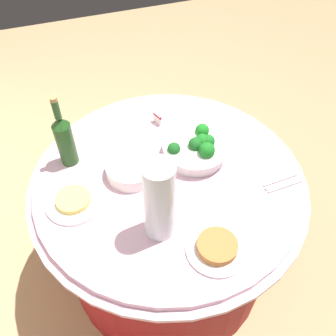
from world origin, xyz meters
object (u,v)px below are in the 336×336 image
Objects in this scene: serving_tongs at (281,184)px; broccoli_bowl at (196,148)px; food_plate_noodles at (74,201)px; wine_bottle at (64,139)px; plate_stack at (132,169)px; food_plate_peanuts at (217,247)px; label_placard_front at (157,118)px; decorative_fruit_vase at (159,203)px.

broccoli_bowl is at bearing 45.14° from serving_tongs.
broccoli_bowl is at bearing -81.21° from food_plate_noodles.
broccoli_bowl is 0.55m from wine_bottle.
food_plate_noodles reaches higher than serving_tongs.
plate_stack is 0.29m from wine_bottle.
food_plate_peanuts reaches higher than food_plate_noodles.
plate_stack reaches higher than serving_tongs.
broccoli_bowl reaches higher than label_placard_front.
broccoli_bowl is 0.42m from decorative_fruit_vase.
decorative_fruit_vase is 0.55m from serving_tongs.
wine_bottle is at bearing -5.79° from food_plate_noodles.
serving_tongs is (0.04, -0.53, -0.16)m from decorative_fruit_vase.
decorative_fruit_vase is at bearing -128.50° from food_plate_noodles.
wine_bottle is 0.26m from food_plate_noodles.
food_plate_peanuts is 1.00× the size of food_plate_noodles.
plate_stack is at bearing 4.85° from decorative_fruit_vase.
wine_bottle reaches higher than plate_stack.
food_plate_noodles is (-0.23, 0.02, -0.12)m from wine_bottle.
serving_tongs is 0.76× the size of food_plate_peanuts.
label_placard_front is (0.11, -0.43, -0.10)m from wine_bottle.
label_placard_front reaches higher than food_plate_noodles.
wine_bottle reaches higher than label_placard_front.
wine_bottle is at bearing 34.81° from food_plate_peanuts.
food_plate_noodles is at bearing 106.16° from plate_stack.
serving_tongs is 0.83m from food_plate_noodles.
food_plate_noodles is (-0.07, 0.25, -0.02)m from plate_stack.
wine_bottle is at bearing 29.52° from decorative_fruit_vase.
broccoli_bowl is 1.33× the size of plate_stack.
food_plate_peanuts is 4.00× the size of label_placard_front.
label_placard_front is at bearing 20.13° from broccoli_bowl.
decorative_fruit_vase is (-0.31, 0.26, 0.12)m from broccoli_bowl.
decorative_fruit_vase reaches higher than plate_stack.
food_plate_peanuts is (-0.45, 0.10, -0.03)m from broccoli_bowl.
food_plate_noodles is at bearing 174.21° from wine_bottle.
food_plate_noodles is 4.00× the size of label_placard_front.
label_placard_front is (0.52, 0.36, 0.03)m from serving_tongs.
decorative_fruit_vase is 0.26m from food_plate_peanuts.
serving_tongs is at bearing -145.28° from label_placard_front.
food_plate_peanuts is (-0.15, -0.16, -0.14)m from decorative_fruit_vase.
wine_bottle is 0.99× the size of decorative_fruit_vase.
food_plate_peanuts is at bearing 167.13° from broccoli_bowl.
decorative_fruit_vase is at bearing 162.88° from label_placard_front.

